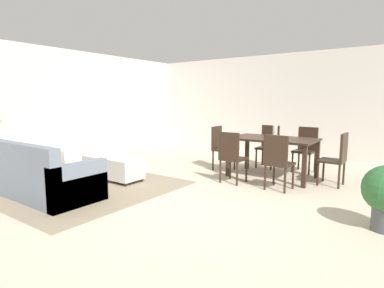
# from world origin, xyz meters

# --- Properties ---
(ground_plane) EXTENTS (10.80, 10.80, 0.00)m
(ground_plane) POSITION_xyz_m (0.00, 0.00, 0.00)
(ground_plane) COLOR beige
(wall_back) EXTENTS (9.00, 0.12, 2.70)m
(wall_back) POSITION_xyz_m (0.00, 5.00, 1.35)
(wall_back) COLOR silver
(wall_back) RESTS_ON ground_plane
(wall_left) EXTENTS (0.12, 11.00, 2.70)m
(wall_left) POSITION_xyz_m (-4.50, 0.50, 1.35)
(wall_left) COLOR silver
(wall_left) RESTS_ON ground_plane
(area_rug) EXTENTS (3.00, 2.80, 0.01)m
(area_rug) POSITION_xyz_m (-2.05, -0.26, 0.00)
(area_rug) COLOR gray
(area_rug) RESTS_ON ground_plane
(couch) EXTENTS (2.18, 0.88, 0.86)m
(couch) POSITION_xyz_m (-2.15, -0.95, 0.29)
(couch) COLOR slate
(couch) RESTS_ON ground_plane
(ottoman_table) EXTENTS (1.20, 0.49, 0.43)m
(ottoman_table) POSITION_xyz_m (-1.94, 0.38, 0.24)
(ottoman_table) COLOR silver
(ottoman_table) RESTS_ON ground_plane
(dining_table) EXTENTS (1.57, 0.95, 0.76)m
(dining_table) POSITION_xyz_m (0.39, 2.30, 0.67)
(dining_table) COLOR #332319
(dining_table) RESTS_ON ground_plane
(dining_chair_near_left) EXTENTS (0.41, 0.41, 0.92)m
(dining_chair_near_left) POSITION_xyz_m (-0.02, 1.43, 0.52)
(dining_chair_near_left) COLOR #332319
(dining_chair_near_left) RESTS_ON ground_plane
(dining_chair_near_right) EXTENTS (0.42, 0.42, 0.92)m
(dining_chair_near_right) POSITION_xyz_m (0.81, 1.47, 0.52)
(dining_chair_near_right) COLOR #332319
(dining_chair_near_right) RESTS_ON ground_plane
(dining_chair_far_left) EXTENTS (0.40, 0.40, 0.92)m
(dining_chair_far_left) POSITION_xyz_m (-0.03, 3.14, 0.52)
(dining_chair_far_left) COLOR #332319
(dining_chair_far_left) RESTS_ON ground_plane
(dining_chair_far_right) EXTENTS (0.42, 0.42, 0.92)m
(dining_chair_far_right) POSITION_xyz_m (0.77, 3.15, 0.52)
(dining_chair_far_right) COLOR #332319
(dining_chair_far_right) RESTS_ON ground_plane
(dining_chair_head_east) EXTENTS (0.41, 0.41, 0.92)m
(dining_chair_head_east) POSITION_xyz_m (1.53, 2.33, 0.52)
(dining_chair_head_east) COLOR #332319
(dining_chair_head_east) RESTS_ON ground_plane
(dining_chair_head_west) EXTENTS (0.42, 0.42, 0.92)m
(dining_chair_head_west) POSITION_xyz_m (-0.77, 2.32, 0.52)
(dining_chair_head_west) COLOR #332319
(dining_chair_head_west) RESTS_ON ground_plane
(vase_centerpiece) EXTENTS (0.09, 0.09, 0.24)m
(vase_centerpiece) POSITION_xyz_m (0.43, 2.30, 0.88)
(vase_centerpiece) COLOR silver
(vase_centerpiece) RESTS_ON dining_table
(book_on_ottoman) EXTENTS (0.30, 0.26, 0.03)m
(book_on_ottoman) POSITION_xyz_m (-2.08, 0.45, 0.44)
(book_on_ottoman) COLOR silver
(book_on_ottoman) RESTS_ON ottoman_table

